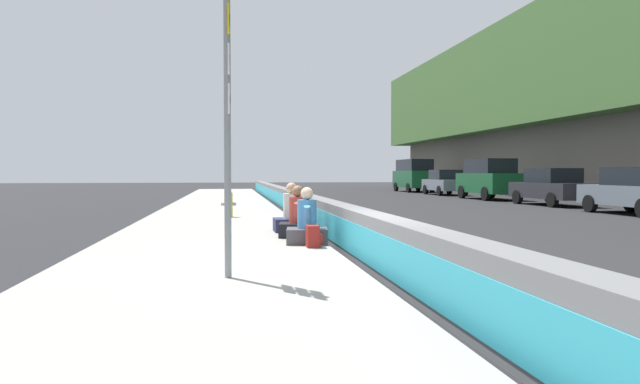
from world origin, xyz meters
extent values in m
plane|color=#232326|center=(0.00, 0.00, 0.00)|extent=(160.00, 160.00, 0.00)
cube|color=gray|center=(0.00, 2.65, 0.07)|extent=(80.00, 4.40, 0.14)
cube|color=slate|center=(0.00, 0.00, 0.42)|extent=(76.00, 0.44, 0.85)
cube|color=teal|center=(0.00, 0.23, 0.38)|extent=(74.48, 0.01, 0.54)
cylinder|color=gray|center=(-1.05, 2.31, 1.94)|extent=(0.09, 0.09, 3.60)
cube|color=yellow|center=(-1.05, 2.29, 3.44)|extent=(0.44, 0.02, 0.36)
cube|color=black|center=(-1.05, 2.27, 3.44)|extent=(0.30, 0.01, 0.10)
cube|color=white|center=(-1.05, 2.29, 2.94)|extent=(0.44, 0.02, 0.36)
cube|color=#1956AD|center=(-1.05, 2.27, 2.94)|extent=(0.30, 0.01, 0.10)
cube|color=white|center=(-1.05, 2.29, 2.44)|extent=(0.44, 0.02, 0.36)
cube|color=black|center=(-1.05, 2.27, 2.44)|extent=(0.30, 0.01, 0.10)
cylinder|color=gold|center=(9.21, 2.32, 0.50)|extent=(0.24, 0.24, 0.72)
cone|color=gray|center=(9.21, 2.32, 0.94)|extent=(0.26, 0.26, 0.16)
cylinder|color=gray|center=(9.21, 2.15, 0.54)|extent=(0.10, 0.12, 0.10)
cylinder|color=gray|center=(9.21, 2.49, 0.54)|extent=(0.10, 0.12, 0.10)
cube|color=#424247|center=(2.30, 0.82, 0.29)|extent=(0.76, 0.86, 0.29)
cylinder|color=#427FB7|center=(2.30, 0.82, 0.71)|extent=(0.37, 0.37, 0.55)
sphere|color=beige|center=(2.30, 0.82, 1.10)|extent=(0.24, 0.24, 0.24)
cylinder|color=#427FB7|center=(2.50, 0.79, 0.65)|extent=(0.30, 0.17, 0.48)
cylinder|color=#427FB7|center=(2.10, 0.84, 0.65)|extent=(0.30, 0.17, 0.48)
cube|color=black|center=(3.45, 0.86, 0.29)|extent=(0.78, 0.88, 0.29)
cylinder|color=#AD3D33|center=(3.45, 0.86, 0.71)|extent=(0.38, 0.38, 0.56)
sphere|color=#8E6647|center=(3.45, 0.86, 1.11)|extent=(0.25, 0.25, 0.25)
cylinder|color=#AD3D33|center=(3.65, 0.83, 0.66)|extent=(0.30, 0.17, 0.49)
cylinder|color=#AD3D33|center=(3.24, 0.89, 0.66)|extent=(0.30, 0.17, 0.49)
cube|color=#23284C|center=(4.58, 0.87, 0.29)|extent=(0.71, 0.83, 0.31)
cylinder|color=beige|center=(4.58, 0.87, 0.73)|extent=(0.39, 0.39, 0.58)
sphere|color=tan|center=(4.58, 0.87, 1.15)|extent=(0.25, 0.25, 0.25)
cylinder|color=beige|center=(4.80, 0.87, 0.68)|extent=(0.30, 0.14, 0.51)
cylinder|color=beige|center=(4.37, 0.87, 0.68)|extent=(0.30, 0.14, 0.51)
cube|color=maroon|center=(1.74, 0.79, 0.34)|extent=(0.32, 0.22, 0.40)
cube|color=maroon|center=(1.74, 0.65, 0.28)|extent=(0.22, 0.06, 0.20)
cube|color=slate|center=(9.68, -12.10, 0.69)|extent=(4.51, 1.83, 0.72)
cube|color=black|center=(9.58, -12.10, 1.38)|extent=(2.21, 1.64, 0.66)
cylinder|color=black|center=(11.13, -11.25, 0.33)|extent=(0.66, 0.22, 0.66)
cylinder|color=black|center=(11.12, -12.98, 0.33)|extent=(0.66, 0.22, 0.66)
cube|color=#28282D|center=(15.54, -12.33, 0.69)|extent=(4.54, 1.90, 0.72)
cube|color=black|center=(15.44, -12.34, 1.38)|extent=(2.24, 1.67, 0.66)
cylinder|color=black|center=(16.96, -11.44, 0.33)|extent=(0.66, 0.23, 0.66)
cylinder|color=black|center=(17.00, -13.16, 0.33)|extent=(0.66, 0.23, 0.66)
cylinder|color=black|center=(14.09, -11.50, 0.33)|extent=(0.66, 0.23, 0.66)
cylinder|color=black|center=(14.12, -13.23, 0.33)|extent=(0.66, 0.23, 0.66)
cube|color=#145128|center=(21.54, -12.15, 0.93)|extent=(4.81, 1.96, 1.10)
cube|color=black|center=(21.44, -12.15, 1.88)|extent=(3.11, 1.75, 0.80)
cylinder|color=black|center=(23.06, -11.21, 0.38)|extent=(0.76, 0.23, 0.76)
cylinder|color=black|center=(23.08, -13.06, 0.38)|extent=(0.76, 0.23, 0.76)
cylinder|color=black|center=(19.99, -11.24, 0.38)|extent=(0.76, 0.23, 0.76)
cylinder|color=black|center=(20.01, -13.08, 0.38)|extent=(0.76, 0.23, 0.76)
cube|color=slate|center=(28.10, -12.12, 0.69)|extent=(4.54, 1.91, 0.72)
cube|color=black|center=(28.00, -12.12, 1.38)|extent=(2.24, 1.68, 0.66)
cylinder|color=black|center=(29.56, -11.30, 0.33)|extent=(0.67, 0.24, 0.66)
cylinder|color=black|center=(29.51, -13.02, 0.33)|extent=(0.67, 0.24, 0.66)
cylinder|color=black|center=(26.68, -11.22, 0.33)|extent=(0.67, 0.24, 0.66)
cylinder|color=black|center=(26.63, -12.95, 0.33)|extent=(0.67, 0.24, 0.66)
cube|color=#145128|center=(34.58, -12.09, 1.01)|extent=(5.11, 1.98, 1.30)
cube|color=black|center=(34.48, -12.09, 2.11)|extent=(4.11, 1.78, 0.90)
cylinder|color=black|center=(36.21, -11.14, 0.36)|extent=(0.72, 0.22, 0.72)
cylinder|color=black|center=(36.22, -13.02, 0.36)|extent=(0.72, 0.22, 0.72)
cylinder|color=black|center=(32.94, -11.15, 0.36)|extent=(0.72, 0.22, 0.72)
cylinder|color=black|center=(32.95, -13.04, 0.36)|extent=(0.72, 0.22, 0.72)
camera|label=1|loc=(-8.46, 2.28, 1.50)|focal=31.77mm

